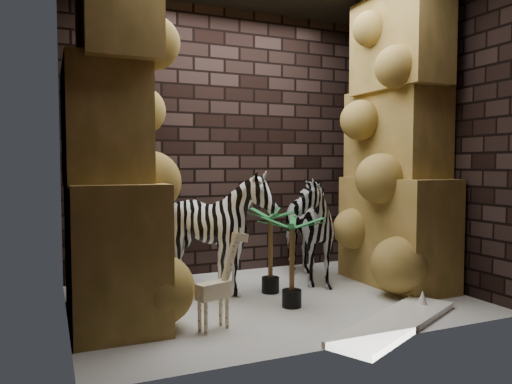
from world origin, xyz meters
name	(u,v)px	position (x,y,z in m)	size (l,w,h in m)	color
floor	(271,299)	(0.00, 0.00, 0.00)	(3.50, 3.50, 0.00)	silver
wall_back	(225,142)	(0.00, 1.25, 1.50)	(3.50, 3.50, 0.00)	black
wall_front	(351,126)	(0.00, -1.25, 1.50)	(3.50, 3.50, 0.00)	black
wall_left	(64,130)	(-1.75, 0.00, 1.50)	(3.00, 3.00, 0.00)	black
wall_right	(423,140)	(1.75, 0.00, 1.50)	(3.00, 3.00, 0.00)	black
rock_pillar_left	(111,132)	(-1.40, 0.00, 1.50)	(0.68, 1.30, 3.00)	tan
rock_pillar_right	(397,139)	(1.42, 0.00, 1.50)	(0.58, 1.25, 3.00)	tan
zebra_right	(300,219)	(0.57, 0.52, 0.66)	(0.60, 1.11, 1.32)	white
zebra_left	(218,239)	(-0.40, 0.34, 0.54)	(0.96, 1.19, 1.08)	white
giraffe_toy	(213,279)	(-0.75, -0.59, 0.39)	(0.40, 0.13, 0.77)	#F6E6B2
palm_front	(270,250)	(0.09, 0.21, 0.41)	(0.36, 0.36, 0.83)	#1D5A2E
palm_back	(292,262)	(0.06, -0.29, 0.40)	(0.36, 0.36, 0.79)	#1D5A2E
surfboard	(396,323)	(0.56, -1.05, 0.03)	(1.53, 0.37, 0.05)	white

